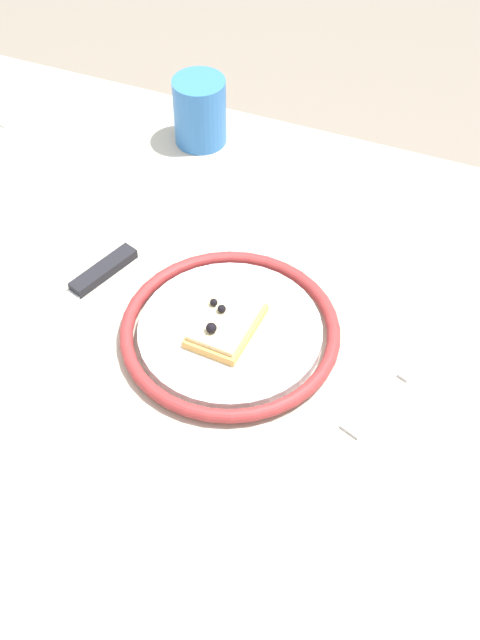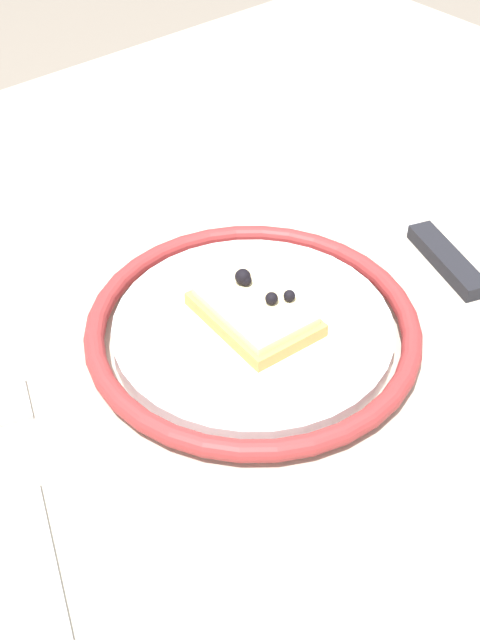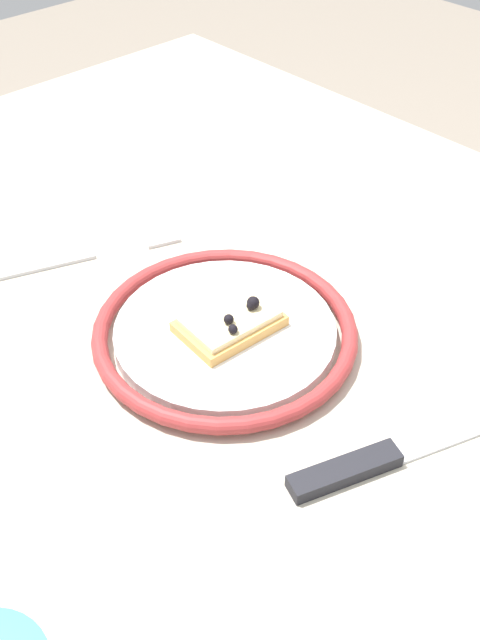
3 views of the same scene
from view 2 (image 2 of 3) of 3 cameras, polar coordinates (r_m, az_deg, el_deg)
The scene contains 5 objects.
dining_table at distance 0.67m, azimuth -2.05°, elevation -5.92°, with size 1.18×0.86×0.77m.
plate at distance 0.58m, azimuth 0.90°, elevation -0.64°, with size 0.24×0.24×0.02m.
pizza_slice_near at distance 0.58m, azimuth 1.03°, elevation 0.68°, with size 0.07×0.09×0.03m.
knife at distance 0.69m, azimuth 12.74°, elevation 5.55°, with size 0.10×0.23×0.01m.
fork at distance 0.51m, azimuth -14.25°, elevation -11.80°, with size 0.09×0.19×0.00m.
Camera 2 is at (-0.27, -0.36, 1.18)m, focal length 46.18 mm.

